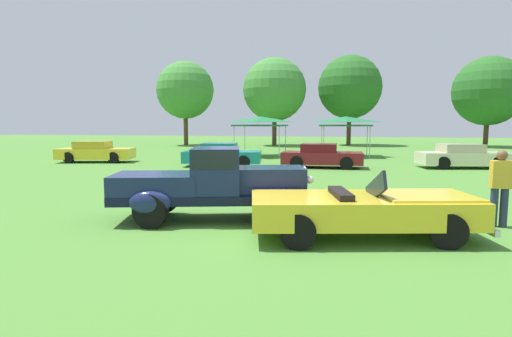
{
  "coord_description": "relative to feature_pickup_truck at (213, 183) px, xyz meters",
  "views": [
    {
      "loc": [
        2.67,
        -9.07,
        2.27
      ],
      "look_at": [
        0.41,
        1.69,
        1.05
      ],
      "focal_mm": 28.84,
      "sensor_mm": 36.0,
      "label": 1
    }
  ],
  "objects": [
    {
      "name": "spectator_near_truck",
      "position": [
        6.33,
        0.66,
        0.04
      ],
      "size": [
        0.4,
        0.24,
        1.69
      ],
      "color": "#283351",
      "rests_on": "ground_plane"
    },
    {
      "name": "neighbor_convertible",
      "position": [
        3.47,
        -0.8,
        -0.29
      ],
      "size": [
        4.73,
        2.62,
        1.4
      ],
      "color": "yellow",
      "rests_on": "ground_plane"
    },
    {
      "name": "treeline_far_left",
      "position": [
        -12.79,
        30.78,
        4.7
      ],
      "size": [
        5.79,
        5.79,
        8.48
      ],
      "color": "brown",
      "rests_on": "ground_plane"
    },
    {
      "name": "canopy_tent_left_field",
      "position": [
        -2.52,
        18.49,
        1.56
      ],
      "size": [
        3.32,
        3.32,
        2.71
      ],
      "color": "#B7B7BC",
      "rests_on": "ground_plane"
    },
    {
      "name": "show_car_burgundy",
      "position": [
        1.91,
        11.99,
        -0.27
      ],
      "size": [
        4.05,
        1.75,
        1.22
      ],
      "color": "maroon",
      "rests_on": "ground_plane"
    },
    {
      "name": "treeline_center",
      "position": [
        3.56,
        34.23,
        5.0
      ],
      "size": [
        6.4,
        6.4,
        9.08
      ],
      "color": "#47331E",
      "rests_on": "ground_plane"
    },
    {
      "name": "treeline_mid_left",
      "position": [
        -3.8,
        32.01,
        4.71
      ],
      "size": [
        6.31,
        6.31,
        8.74
      ],
      "color": "#47331E",
      "rests_on": "ground_plane"
    },
    {
      "name": "show_car_yellow",
      "position": [
        -11.12,
        12.31,
        -0.27
      ],
      "size": [
        4.47,
        2.57,
        1.22
      ],
      "color": "yellow",
      "rests_on": "ground_plane"
    },
    {
      "name": "show_car_teal",
      "position": [
        -3.24,
        11.58,
        -0.27
      ],
      "size": [
        4.22,
        2.22,
        1.22
      ],
      "color": "teal",
      "rests_on": "ground_plane"
    },
    {
      "name": "ground_plane",
      "position": [
        0.27,
        -0.01,
        -0.87
      ],
      "size": [
        120.0,
        120.0,
        0.0
      ],
      "primitive_type": "plane",
      "color": "#4C8433"
    },
    {
      "name": "canopy_tent_center_field",
      "position": [
        3.14,
        19.61,
        1.56
      ],
      "size": [
        3.39,
        3.39,
        2.71
      ],
      "color": "#B7B7BC",
      "rests_on": "ground_plane"
    },
    {
      "name": "show_car_cream",
      "position": [
        8.92,
        13.29,
        -0.27
      ],
      "size": [
        4.58,
        2.41,
        1.22
      ],
      "color": "beige",
      "rests_on": "ground_plane"
    },
    {
      "name": "treeline_mid_right",
      "position": [
        16.28,
        33.7,
        4.37
      ],
      "size": [
        6.45,
        6.45,
        8.48
      ],
      "color": "#47331E",
      "rests_on": "ground_plane"
    },
    {
      "name": "feature_pickup_truck",
      "position": [
        0.0,
        0.0,
        0.0
      ],
      "size": [
        4.72,
        2.64,
        1.7
      ],
      "color": "black",
      "rests_on": "ground_plane"
    }
  ]
}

